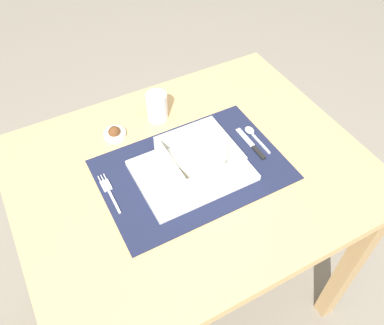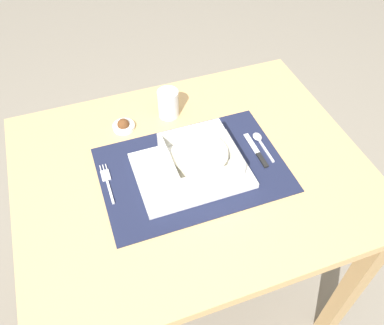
{
  "view_description": "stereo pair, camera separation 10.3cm",
  "coord_description": "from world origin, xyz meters",
  "views": [
    {
      "loc": [
        -0.33,
        -0.61,
        1.55
      ],
      "look_at": [
        -0.0,
        -0.01,
        0.77
      ],
      "focal_mm": 37.43,
      "sensor_mm": 36.0,
      "label": 1
    },
    {
      "loc": [
        -0.23,
        -0.65,
        1.55
      ],
      "look_at": [
        -0.0,
        -0.01,
        0.77
      ],
      "focal_mm": 37.43,
      "sensor_mm": 36.0,
      "label": 2
    }
  ],
  "objects": [
    {
      "name": "placemat",
      "position": [
        -0.0,
        -0.01,
        0.74
      ],
      "size": [
        0.48,
        0.33,
        0.0
      ],
      "primitive_type": "cube",
      "color": "#191E38",
      "rests_on": "dining_table"
    },
    {
      "name": "spoon",
      "position": [
        0.21,
        0.03,
        0.75
      ],
      "size": [
        0.02,
        0.12,
        0.01
      ],
      "rotation": [
        0.0,
        0.0,
        0.01
      ],
      "color": "silver",
      "rests_on": "placemat"
    },
    {
      "name": "butter_knife",
      "position": [
        0.19,
        -0.01,
        0.75
      ],
      "size": [
        0.01,
        0.13,
        0.01
      ],
      "rotation": [
        0.0,
        0.0,
        -0.04
      ],
      "color": "black",
      "rests_on": "placemat"
    },
    {
      "name": "dining_table",
      "position": [
        0.0,
        0.0,
        0.63
      ],
      "size": [
        0.92,
        0.74,
        0.74
      ],
      "color": "tan",
      "rests_on": "ground"
    },
    {
      "name": "serving_plate",
      "position": [
        -0.01,
        -0.02,
        0.75
      ],
      "size": [
        0.29,
        0.21,
        0.02
      ],
      "primitive_type": "cube",
      "color": "white",
      "rests_on": "placemat"
    },
    {
      "name": "porridge_bowl",
      "position": [
        0.02,
        -0.01,
        0.79
      ],
      "size": [
        0.17,
        0.17,
        0.06
      ],
      "color": "white",
      "rests_on": "serving_plate"
    },
    {
      "name": "fork",
      "position": [
        -0.22,
        0.03,
        0.75
      ],
      "size": [
        0.02,
        0.13,
        0.0
      ],
      "rotation": [
        0.0,
        0.0,
        -0.0
      ],
      "color": "silver",
      "rests_on": "placemat"
    },
    {
      "name": "drinking_glass",
      "position": [
        0.01,
        0.22,
        0.78
      ],
      "size": [
        0.06,
        0.06,
        0.09
      ],
      "color": "white",
      "rests_on": "dining_table"
    },
    {
      "name": "condiment_saucer",
      "position": [
        -0.13,
        0.21,
        0.75
      ],
      "size": [
        0.06,
        0.06,
        0.03
      ],
      "color": "white",
      "rests_on": "dining_table"
    },
    {
      "name": "ground_plane",
      "position": [
        0.0,
        0.0,
        0.0
      ],
      "size": [
        6.0,
        6.0,
        0.0
      ],
      "primitive_type": "plane",
      "color": "gray"
    }
  ]
}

